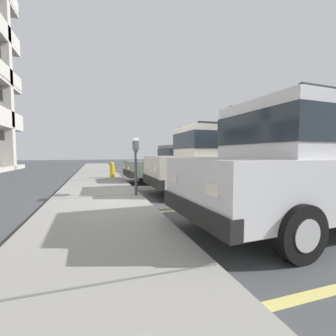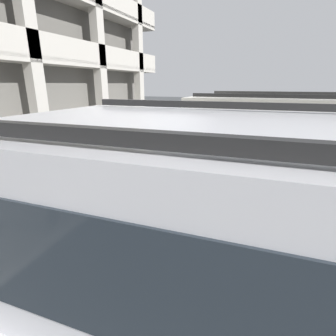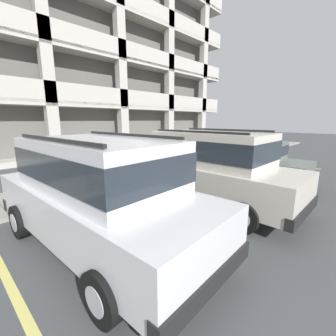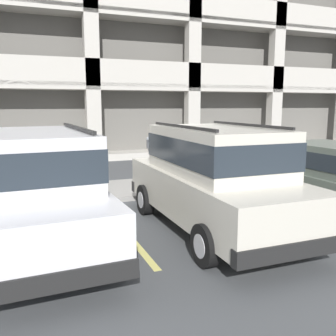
% 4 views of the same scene
% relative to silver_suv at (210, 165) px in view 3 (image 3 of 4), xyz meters
% --- Properties ---
extents(ground_plane, '(80.00, 80.00, 0.10)m').
position_rel_silver_suv_xyz_m(ground_plane, '(-0.11, 2.47, -1.14)').
color(ground_plane, '#444749').
extents(sidewalk, '(40.00, 2.20, 0.12)m').
position_rel_silver_suv_xyz_m(sidewalk, '(-0.11, 3.77, -1.03)').
color(sidewalk, gray).
rests_on(sidewalk, ground_plane).
extents(parking_stall_lines, '(12.16, 4.80, 0.01)m').
position_rel_silver_suv_xyz_m(parking_stall_lines, '(1.40, 1.07, -1.08)').
color(parking_stall_lines, '#DBD16B').
rests_on(parking_stall_lines, ground_plane).
extents(silver_suv, '(2.02, 4.78, 2.03)m').
position_rel_silver_suv_xyz_m(silver_suv, '(0.00, 0.00, 0.00)').
color(silver_suv, beige).
rests_on(silver_suv, ground_plane).
extents(red_sedan, '(2.16, 4.85, 2.03)m').
position_rel_silver_suv_xyz_m(red_sedan, '(-3.16, 0.24, 0.00)').
color(red_sedan, silver).
rests_on(red_sedan, ground_plane).
extents(dark_hatchback, '(1.95, 4.54, 1.54)m').
position_rel_silver_suv_xyz_m(dark_hatchback, '(3.01, 0.33, -0.27)').
color(dark_hatchback, '#5B665B').
rests_on(dark_hatchback, ground_plane).
extents(parking_meter_near, '(0.35, 0.12, 1.47)m').
position_rel_silver_suv_xyz_m(parking_meter_near, '(-0.22, 2.82, 0.13)').
color(parking_meter_near, '#47474C').
rests_on(parking_meter_near, sidewalk).
extents(parking_garage, '(32.00, 10.00, 19.25)m').
position_rel_silver_suv_xyz_m(parking_garage, '(-0.49, 14.94, 7.95)').
color(parking_garage, '#64625C').
rests_on(parking_garage, ground_plane).
extents(fire_hydrant, '(0.30, 0.30, 0.70)m').
position_rel_silver_suv_xyz_m(fire_hydrant, '(4.34, 3.12, -0.62)').
color(fire_hydrant, gold).
rests_on(fire_hydrant, sidewalk).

